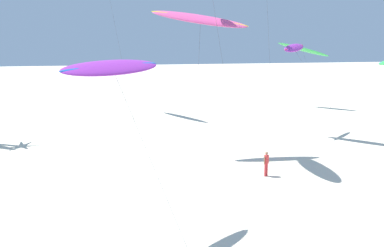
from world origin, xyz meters
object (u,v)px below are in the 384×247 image
at_px(flying_kite_0, 303,49).
at_px(flying_kite_10, 201,19).
at_px(flying_kite_5, 113,68).
at_px(flying_kite_8, 294,48).
at_px(person_near_left, 266,163).

distance_m(flying_kite_0, flying_kite_10, 27.90).
bearing_deg(flying_kite_5, flying_kite_0, 53.79).
relative_size(flying_kite_8, person_near_left, 5.17).
bearing_deg(flying_kite_8, person_near_left, -120.13).
bearing_deg(flying_kite_10, flying_kite_5, -116.49).
bearing_deg(person_near_left, flying_kite_5, -144.44).
xyz_separation_m(flying_kite_5, flying_kite_10, (7.14, 14.33, 2.70)).
bearing_deg(flying_kite_5, flying_kite_8, 48.60).
bearing_deg(flying_kite_10, flying_kite_8, 28.59).
relative_size(flying_kite_5, flying_kite_10, 0.72).
distance_m(flying_kite_5, flying_kite_10, 16.24).
distance_m(flying_kite_0, person_near_left, 32.31).
bearing_deg(flying_kite_8, flying_kite_0, 62.03).
xyz_separation_m(flying_kite_8, person_near_left, (-7.37, -12.70, -7.49)).
bearing_deg(flying_kite_8, flying_kite_10, -151.41).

